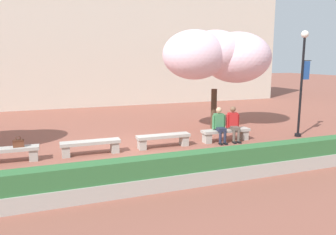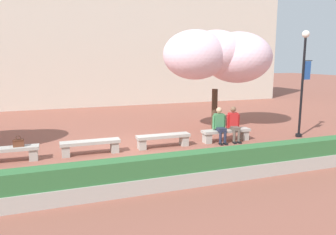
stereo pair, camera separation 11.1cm
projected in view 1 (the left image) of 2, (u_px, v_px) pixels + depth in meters
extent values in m
plane|color=#8E5142|center=(129.00, 151.00, 10.91)|extent=(100.00, 100.00, 0.00)
cube|color=beige|center=(81.00, 37.00, 21.77)|extent=(28.00, 4.00, 8.92)
cube|color=#ADA89E|center=(5.00, 150.00, 9.55)|extent=(1.88, 0.45, 0.10)
cube|color=#ADA89E|center=(34.00, 155.00, 9.85)|extent=(0.25, 0.34, 0.35)
cube|color=#ADA89E|center=(91.00, 142.00, 10.41)|extent=(1.88, 0.45, 0.10)
cube|color=#ADA89E|center=(66.00, 151.00, 10.19)|extent=(0.25, 0.34, 0.35)
cube|color=#ADA89E|center=(115.00, 147.00, 10.70)|extent=(0.25, 0.34, 0.35)
cube|color=#ADA89E|center=(163.00, 136.00, 11.27)|extent=(1.88, 0.45, 0.10)
cube|color=#ADA89E|center=(142.00, 144.00, 11.05)|extent=(0.25, 0.34, 0.35)
cube|color=#ADA89E|center=(184.00, 141.00, 11.56)|extent=(0.25, 0.34, 0.35)
cube|color=#ADA89E|center=(226.00, 131.00, 12.13)|extent=(1.88, 0.45, 0.10)
cube|color=#ADA89E|center=(207.00, 138.00, 11.91)|extent=(0.25, 0.34, 0.35)
cube|color=#ADA89E|center=(243.00, 135.00, 12.42)|extent=(0.25, 0.34, 0.35)
cube|color=black|center=(221.00, 144.00, 11.67)|extent=(0.12, 0.23, 0.06)
cylinder|color=#23283D|center=(220.00, 138.00, 11.69)|extent=(0.10, 0.10, 0.42)
cube|color=black|center=(225.00, 144.00, 11.71)|extent=(0.12, 0.23, 0.06)
cylinder|color=#23283D|center=(225.00, 138.00, 11.73)|extent=(0.10, 0.10, 0.42)
cube|color=#23283D|center=(221.00, 129.00, 11.83)|extent=(0.32, 0.43, 0.12)
cube|color=#428451|center=(219.00, 121.00, 12.00)|extent=(0.36, 0.26, 0.54)
sphere|color=tan|center=(219.00, 110.00, 11.93)|extent=(0.21, 0.21, 0.21)
cylinder|color=#428451|center=(213.00, 122.00, 11.93)|extent=(0.09, 0.09, 0.50)
cylinder|color=#428451|center=(224.00, 122.00, 12.04)|extent=(0.09, 0.09, 0.50)
cube|color=black|center=(234.00, 142.00, 11.87)|extent=(0.13, 0.23, 0.06)
cylinder|color=brown|center=(234.00, 136.00, 11.89)|extent=(0.10, 0.10, 0.42)
cube|color=black|center=(239.00, 142.00, 11.91)|extent=(0.13, 0.23, 0.06)
cylinder|color=brown|center=(239.00, 136.00, 11.93)|extent=(0.10, 0.10, 0.42)
cube|color=brown|center=(235.00, 128.00, 12.04)|extent=(0.34, 0.44, 0.12)
cube|color=red|center=(233.00, 120.00, 12.20)|extent=(0.37, 0.27, 0.54)
sphere|color=brown|center=(233.00, 109.00, 12.13)|extent=(0.21, 0.21, 0.21)
cylinder|color=red|center=(227.00, 121.00, 12.15)|extent=(0.09, 0.09, 0.50)
cylinder|color=red|center=(238.00, 121.00, 12.23)|extent=(0.09, 0.09, 0.50)
cube|color=brown|center=(18.00, 143.00, 9.65)|extent=(0.30, 0.14, 0.22)
cube|color=#552C1C|center=(18.00, 140.00, 9.63)|extent=(0.30, 0.15, 0.04)
torus|color=#4A2718|center=(18.00, 138.00, 9.62)|extent=(0.14, 0.02, 0.14)
cylinder|color=#473323|center=(214.00, 109.00, 14.35)|extent=(0.25, 0.25, 1.73)
ellipsoid|color=#F4CCDB|center=(215.00, 53.00, 13.92)|extent=(2.54, 2.46, 1.91)
ellipsoid|color=#F4CCDB|center=(195.00, 55.00, 13.41)|extent=(2.70, 2.36, 2.02)
ellipsoid|color=#F4CCDB|center=(236.00, 58.00, 14.30)|extent=(2.93, 3.06, 2.20)
cylinder|color=black|center=(298.00, 135.00, 12.92)|extent=(0.24, 0.24, 0.12)
cylinder|color=black|center=(301.00, 89.00, 12.60)|extent=(0.09, 0.09, 3.79)
sphere|color=white|center=(305.00, 34.00, 12.24)|extent=(0.28, 0.28, 0.28)
cylinder|color=black|center=(307.00, 61.00, 12.48)|extent=(0.40, 0.02, 0.02)
cube|color=#234C93|center=(306.00, 70.00, 12.55)|extent=(0.30, 0.02, 0.70)
cube|color=#ADA89E|center=(164.00, 181.00, 7.71)|extent=(12.03, 0.50, 0.36)
cube|color=#336B38|center=(164.00, 165.00, 7.64)|extent=(11.93, 0.44, 0.44)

